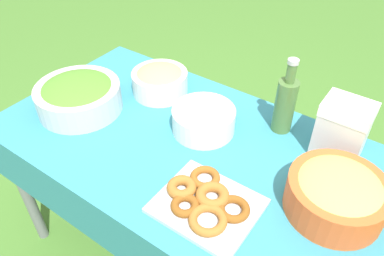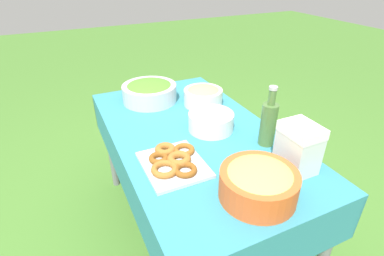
{
  "view_description": "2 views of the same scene",
  "coord_description": "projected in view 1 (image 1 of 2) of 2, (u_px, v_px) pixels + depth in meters",
  "views": [
    {
      "loc": [
        0.62,
        -0.85,
        1.7
      ],
      "look_at": [
        -0.01,
        0.05,
        0.78
      ],
      "focal_mm": 35.0,
      "sensor_mm": 36.0,
      "label": 1
    },
    {
      "loc": [
        1.25,
        -0.6,
        1.57
      ],
      "look_at": [
        0.08,
        -0.05,
        0.83
      ],
      "focal_mm": 28.0,
      "sensor_mm": 36.0,
      "label": 2
    }
  ],
  "objects": [
    {
      "name": "ground_plane",
      "position": [
        187.0,
        252.0,
        1.89
      ],
      "size": [
        14.0,
        14.0,
        0.0
      ],
      "primitive_type": "plane",
      "color": "#477A2D"
    },
    {
      "name": "salad_bowl",
      "position": [
        78.0,
        95.0,
        1.53
      ],
      "size": [
        0.34,
        0.34,
        0.13
      ],
      "color": "silver",
      "rests_on": "picnic_table"
    },
    {
      "name": "cooler_box",
      "position": [
        342.0,
        129.0,
        1.3
      ],
      "size": [
        0.16,
        0.13,
        0.22
      ],
      "color": "silver",
      "rests_on": "picnic_table"
    },
    {
      "name": "fruit_bowl",
      "position": [
        337.0,
        193.0,
        1.12
      ],
      "size": [
        0.3,
        0.3,
        0.14
      ],
      "color": "#E05B28",
      "rests_on": "picnic_table"
    },
    {
      "name": "plate_stack",
      "position": [
        204.0,
        120.0,
        1.43
      ],
      "size": [
        0.24,
        0.24,
        0.1
      ],
      "color": "white",
      "rests_on": "picnic_table"
    },
    {
      "name": "picnic_table",
      "position": [
        186.0,
        160.0,
        1.47
      ],
      "size": [
        1.48,
        0.83,
        0.75
      ],
      "color": "teal",
      "rests_on": "ground_plane"
    },
    {
      "name": "donut_platter",
      "position": [
        206.0,
        202.0,
        1.16
      ],
      "size": [
        0.31,
        0.29,
        0.05
      ],
      "color": "silver",
      "rests_on": "picnic_table"
    },
    {
      "name": "olive_oil_bottle",
      "position": [
        285.0,
        104.0,
        1.39
      ],
      "size": [
        0.08,
        0.08,
        0.31
      ],
      "color": "#4C7238",
      "rests_on": "picnic_table"
    },
    {
      "name": "pasta_bowl",
      "position": [
        160.0,
        80.0,
        1.63
      ],
      "size": [
        0.24,
        0.24,
        0.12
      ],
      "color": "white",
      "rests_on": "picnic_table"
    }
  ]
}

